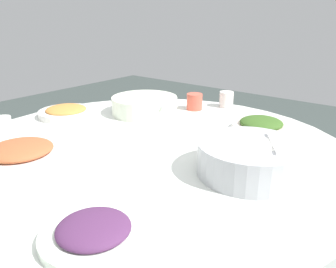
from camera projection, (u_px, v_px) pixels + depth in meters
The scene contains 10 objects.
round_dining_table at pixel (150, 178), 1.15m from camera, with size 1.29×1.29×0.77m.
rice_bowl at pixel (250, 158), 0.91m from camera, with size 0.28×0.28×0.10m.
soup_bowl at pixel (145, 106), 1.45m from camera, with size 0.29×0.28×0.07m.
dish_stirfry at pixel (20, 152), 1.02m from camera, with size 0.24×0.24×0.05m.
dish_eggplant at pixel (94, 232), 0.65m from camera, with size 0.21×0.21×0.04m.
dish_tofu_braise at pixel (66, 112), 1.42m from camera, with size 0.22×0.22×0.04m.
dish_greens at pixel (261, 126), 1.24m from camera, with size 0.21×0.21×0.05m.
tea_cup_near at pixel (226, 99), 1.55m from camera, with size 0.06×0.06×0.07m, color silver.
tea_cup_far at pixel (3, 127), 1.19m from camera, with size 0.06×0.06×0.07m, color white.
tea_cup_side at pixel (194, 102), 1.51m from camera, with size 0.07×0.07×0.07m, color #CB513F.
Camera 1 is at (-0.69, 0.77, 1.19)m, focal length 36.60 mm.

